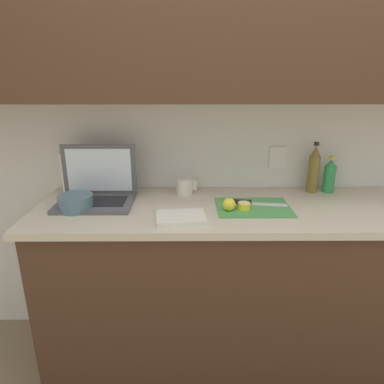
% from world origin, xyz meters
% --- Properties ---
extents(ground_plane, '(12.00, 12.00, 0.00)m').
position_xyz_m(ground_plane, '(0.00, 0.00, 0.00)').
color(ground_plane, '#847056').
rests_on(ground_plane, ground).
extents(wall_back, '(5.20, 0.38, 2.60)m').
position_xyz_m(wall_back, '(-0.00, 0.24, 1.56)').
color(wall_back, white).
rests_on(wall_back, ground_plane).
extents(counter_unit, '(2.17, 0.62, 0.93)m').
position_xyz_m(counter_unit, '(0.02, 0.00, 0.47)').
color(counter_unit, '#472D1E').
rests_on(counter_unit, ground_plane).
extents(laptop, '(0.38, 0.27, 0.28)m').
position_xyz_m(laptop, '(-0.79, 0.07, 0.99)').
color(laptop, '#515156').
rests_on(laptop, counter_unit).
extents(cutting_board, '(0.36, 0.26, 0.01)m').
position_xyz_m(cutting_board, '(-0.01, -0.02, 0.93)').
color(cutting_board, '#4C9E51').
rests_on(cutting_board, counter_unit).
extents(knife, '(0.29, 0.07, 0.02)m').
position_xyz_m(knife, '(-0.03, 0.01, 0.94)').
color(knife, silver).
rests_on(knife, cutting_board).
extents(lemon_half_cut, '(0.06, 0.06, 0.03)m').
position_xyz_m(lemon_half_cut, '(-0.06, -0.05, 0.95)').
color(lemon_half_cut, yellow).
rests_on(lemon_half_cut, cutting_board).
extents(lemon_whole_beside, '(0.06, 0.06, 0.06)m').
position_xyz_m(lemon_whole_beside, '(-0.14, -0.07, 0.97)').
color(lemon_whole_beside, yellow).
rests_on(lemon_whole_beside, cutting_board).
extents(bottle_green_soda, '(0.06, 0.06, 0.20)m').
position_xyz_m(bottle_green_soda, '(0.45, 0.22, 1.02)').
color(bottle_green_soda, '#2D934C').
rests_on(bottle_green_soda, counter_unit).
extents(bottle_oil_tall, '(0.06, 0.06, 0.28)m').
position_xyz_m(bottle_oil_tall, '(0.36, 0.22, 1.06)').
color(bottle_oil_tall, olive).
rests_on(bottle_oil_tall, counter_unit).
extents(measuring_cup, '(0.11, 0.09, 0.09)m').
position_xyz_m(measuring_cup, '(-0.35, 0.19, 0.97)').
color(measuring_cup, silver).
rests_on(measuring_cup, counter_unit).
extents(bowl_white, '(0.17, 0.17, 0.07)m').
position_xyz_m(bowl_white, '(-0.87, -0.04, 0.97)').
color(bowl_white, slate).
rests_on(bowl_white, counter_unit).
extents(paper_towel_roll, '(0.12, 0.12, 0.23)m').
position_xyz_m(paper_towel_roll, '(-0.95, 0.20, 1.04)').
color(paper_towel_roll, white).
rests_on(paper_towel_roll, counter_unit).
extents(dish_towel, '(0.24, 0.18, 0.02)m').
position_xyz_m(dish_towel, '(-0.36, -0.17, 0.94)').
color(dish_towel, silver).
rests_on(dish_towel, counter_unit).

